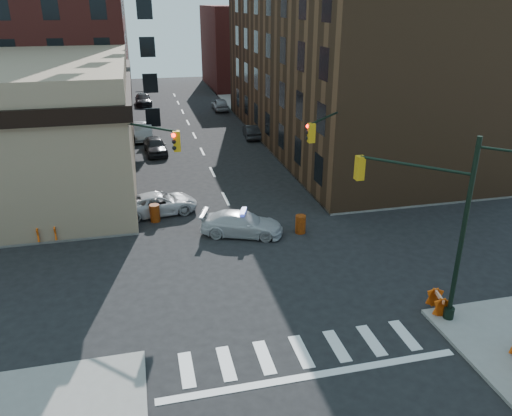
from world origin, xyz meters
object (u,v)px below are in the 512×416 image
pickup (159,203)px  barricade_se_a (438,302)px  pedestrian_a (105,199)px  pedestrian_b (48,206)px  police_car (242,224)px  parked_car_wfar (143,131)px  parked_car_enear (252,131)px  barrel_road (300,224)px  barrel_bank (155,213)px  barricade_nw_a (124,215)px  parked_car_wnear (155,146)px

pickup → barricade_se_a: bearing=-149.8°
pedestrian_a → barricade_se_a: (14.62, -15.06, -0.41)m
pedestrian_b → pedestrian_a: bearing=-5.5°
police_car → pedestrian_a: (-7.91, 5.21, 0.27)m
pickup → parked_car_wfar: size_ratio=1.02×
parked_car_enear → pedestrian_b: (-16.84, -16.90, 0.30)m
police_car → barrel_road: police_car is taller
pedestrian_b → barrel_bank: 6.61m
barrel_road → barrel_bank: 9.08m
police_car → pedestrian_b: bearing=87.7°
pickup → parked_car_wfar: (-0.42, 19.29, 0.11)m
parked_car_enear → barricade_nw_a: parked_car_enear is taller
police_car → pickup: bearing=66.7°
pedestrian_b → barricade_nw_a: pedestrian_b is taller
police_car → barricade_se_a: bearing=-125.2°
parked_car_enear → police_car: bearing=80.4°
police_car → parked_car_wfar: parked_car_wfar is taller
police_car → barricade_se_a: 11.92m
barrel_bank → barricade_nw_a: barrel_bank is taller
barricade_se_a → parked_car_enear: bearing=13.3°
parked_car_wnear → pedestrian_a: size_ratio=2.70×
police_car → barricade_se_a: police_car is taller
pedestrian_a → barrel_bank: size_ratio=1.47×
parked_car_wnear → barricade_nw_a: (-2.67, -14.96, -0.17)m
police_car → pedestrian_a: 9.48m
barricade_nw_a → parked_car_wfar: bearing=74.1°
pickup → barrel_bank: 1.29m
police_car → parked_car_wfar: (-4.97, 23.64, 0.10)m
police_car → barrel_bank: size_ratio=4.34×
parked_car_wfar → pedestrian_a: size_ratio=2.96×
parked_car_wfar → barrel_bank: 20.53m
pedestrian_a → barricade_se_a: bearing=-20.5°
pickup → barrel_road: 9.37m
pedestrian_b → barricade_nw_a: size_ratio=1.40×
barrel_road → barricade_se_a: (3.28, -9.28, 0.01)m
pedestrian_b → barrel_bank: size_ratio=1.46×
parked_car_enear → barrel_bank: 21.26m
police_car → barrel_road: (3.43, -0.57, -0.15)m
pickup → parked_car_wnear: bearing=-10.1°
pickup → parked_car_wnear: size_ratio=1.12×
police_car → pedestrian_b: pedestrian_b is taller
barrel_road → parked_car_wfar: bearing=109.1°
pedestrian_b → barrel_road: bearing=-33.5°
police_car → pickup: (-4.54, 4.35, -0.01)m
parked_car_enear → parked_car_wfar: bearing=-6.0°
parked_car_enear → barricade_se_a: parked_car_enear is taller
pedestrian_a → police_car: bearing=-8.0°
parked_car_wfar → barricade_nw_a: 20.52m
parked_car_wfar → barricade_nw_a: size_ratio=4.17×
police_car → barrel_road: size_ratio=4.38×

